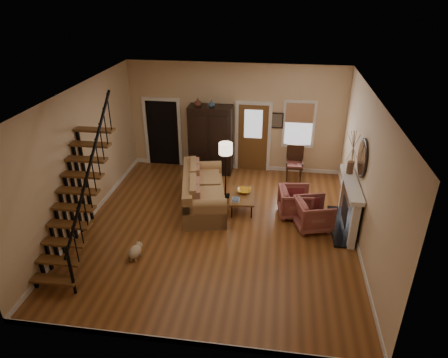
# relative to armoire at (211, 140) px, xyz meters

# --- Properties ---
(room) EXTENTS (7.00, 7.33, 3.30)m
(room) POSITION_rel_armoire_xyz_m (0.29, -1.39, 0.46)
(room) COLOR brown
(room) RESTS_ON ground
(staircase) EXTENTS (0.94, 2.80, 3.20)m
(staircase) POSITION_rel_armoire_xyz_m (-2.08, -4.45, 0.55)
(staircase) COLOR brown
(staircase) RESTS_ON ground
(fireplace) EXTENTS (0.33, 1.95, 2.30)m
(fireplace) POSITION_rel_armoire_xyz_m (3.83, -2.65, -0.31)
(fireplace) COLOR black
(fireplace) RESTS_ON ground
(armoire) EXTENTS (1.30, 0.60, 2.10)m
(armoire) POSITION_rel_armoire_xyz_m (0.00, 0.00, 0.00)
(armoire) COLOR black
(armoire) RESTS_ON ground
(vase_a) EXTENTS (0.24, 0.24, 0.25)m
(vase_a) POSITION_rel_armoire_xyz_m (-0.35, -0.10, 1.17)
(vase_a) COLOR #4C2619
(vase_a) RESTS_ON armoire
(vase_b) EXTENTS (0.20, 0.20, 0.21)m
(vase_b) POSITION_rel_armoire_xyz_m (0.05, -0.10, 1.16)
(vase_b) COLOR #334C60
(vase_b) RESTS_ON armoire
(sofa) EXTENTS (1.54, 2.60, 0.91)m
(sofa) POSITION_rel_armoire_xyz_m (0.17, -2.13, -0.60)
(sofa) COLOR #9D7447
(sofa) RESTS_ON ground
(coffee_table) EXTENTS (0.74, 1.13, 0.41)m
(coffee_table) POSITION_rel_armoire_xyz_m (1.17, -2.14, -0.85)
(coffee_table) COLOR brown
(coffee_table) RESTS_ON ground
(bowl) EXTENTS (0.36, 0.36, 0.09)m
(bowl) POSITION_rel_armoire_xyz_m (1.22, -1.99, -0.60)
(bowl) COLOR orange
(bowl) RESTS_ON coffee_table
(books) EXTENTS (0.19, 0.27, 0.05)m
(books) POSITION_rel_armoire_xyz_m (1.05, -2.44, -0.62)
(books) COLOR beige
(books) RESTS_ON coffee_table
(armchair_left) EXTENTS (1.02, 1.00, 0.75)m
(armchair_left) POSITION_rel_armoire_xyz_m (2.98, -2.78, -0.67)
(armchair_left) COLOR maroon
(armchair_left) RESTS_ON ground
(armchair_right) EXTENTS (0.90, 0.88, 0.74)m
(armchair_right) POSITION_rel_armoire_xyz_m (2.55, -2.25, -0.68)
(armchair_right) COLOR maroon
(armchair_right) RESTS_ON ground
(floor_lamp) EXTENTS (0.36, 0.36, 1.59)m
(floor_lamp) POSITION_rel_armoire_xyz_m (0.67, -1.55, -0.26)
(floor_lamp) COLOR black
(floor_lamp) RESTS_ON ground
(side_chair) EXTENTS (0.54, 0.54, 1.02)m
(side_chair) POSITION_rel_armoire_xyz_m (2.55, -0.20, -0.54)
(side_chair) COLOR #341D10
(side_chair) RESTS_ON ground
(dog) EXTENTS (0.31, 0.46, 0.31)m
(dog) POSITION_rel_armoire_xyz_m (-0.88, -4.56, -0.89)
(dog) COLOR #CBB28B
(dog) RESTS_ON ground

